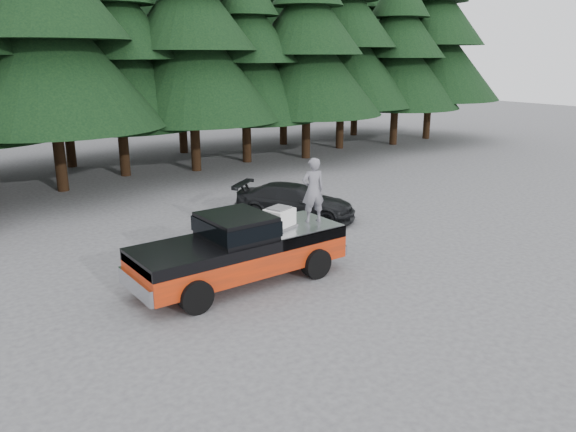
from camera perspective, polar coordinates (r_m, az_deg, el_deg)
ground at (r=14.94m, az=-2.84°, el=-7.40°), size 120.00×120.00×0.00m
pickup_truck at (r=15.15m, az=-4.88°, el=-4.38°), size 6.00×2.04×1.33m
truck_cab at (r=14.80m, az=-5.30°, el=-0.97°), size 1.66×1.90×0.59m
air_compressor at (r=15.49m, az=-0.89°, el=-0.26°), size 0.91×0.82×0.52m
man_on_bed at (r=15.88m, az=2.55°, el=2.64°), size 0.77×0.61×1.86m
parked_car at (r=20.89m, az=0.73°, el=1.43°), size 4.08×4.75×1.31m
treeline at (r=29.76m, az=-22.15°, el=18.43°), size 60.15×16.05×17.50m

